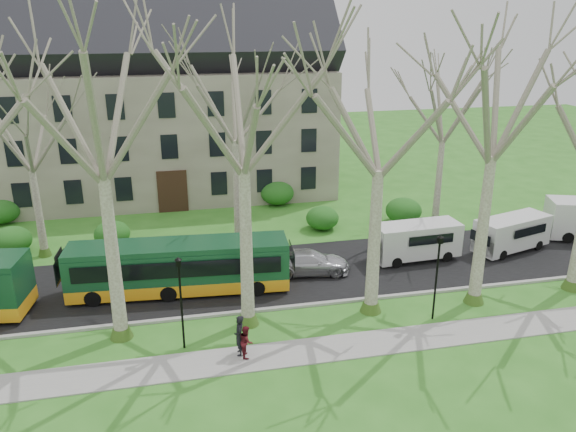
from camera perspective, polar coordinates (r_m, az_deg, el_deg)
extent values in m
plane|color=#2F7120|center=(27.72, 2.13, -10.68)|extent=(120.00, 120.00, 0.00)
cube|color=gray|center=(25.65, 3.54, -13.37)|extent=(70.00, 2.00, 0.06)
cube|color=black|center=(32.44, -0.27, -5.84)|extent=(80.00, 8.00, 0.06)
cube|color=#A5A39E|center=(28.95, 1.39, -9.10)|extent=(80.00, 0.25, 0.14)
cube|color=slate|center=(48.00, -12.08, 8.42)|extent=(26.00, 12.00, 10.00)
cylinder|color=black|center=(25.19, -10.76, -9.16)|extent=(0.10, 0.10, 4.00)
cube|color=black|center=(24.24, -11.08, -4.70)|extent=(0.22, 0.22, 0.30)
cylinder|color=black|center=(27.92, 14.80, -6.49)|extent=(0.10, 0.10, 4.00)
cube|color=black|center=(27.07, 15.19, -2.40)|extent=(0.22, 0.22, 0.30)
ellipsoid|color=#205117|center=(38.77, -26.30, -2.06)|extent=(2.60, 2.60, 2.00)
ellipsoid|color=#205117|center=(37.68, -17.46, -1.47)|extent=(2.60, 2.60, 2.00)
ellipsoid|color=#205117|center=(38.80, 3.52, 0.05)|extent=(2.60, 2.60, 2.00)
ellipsoid|color=#205117|center=(40.76, 11.67, 0.65)|extent=(2.60, 2.60, 2.00)
ellipsoid|color=#205117|center=(44.77, -27.09, 0.56)|extent=(2.60, 2.60, 2.00)
ellipsoid|color=#205117|center=(43.89, -1.10, 2.43)|extent=(2.60, 2.60, 2.00)
imported|color=#BBBBC0|center=(32.17, 2.10, -4.69)|extent=(4.88, 2.51, 1.35)
imported|color=black|center=(24.85, -4.97, -11.99)|extent=(0.50, 0.71, 1.85)
imported|color=#52121A|center=(24.81, -4.26, -12.57)|extent=(0.58, 0.73, 1.45)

